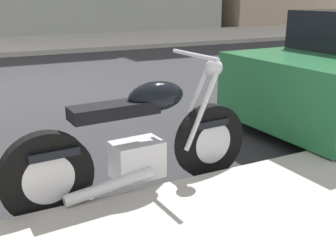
% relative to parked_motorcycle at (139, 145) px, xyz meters
% --- Properties ---
extents(ground_plane, '(260.00, 260.00, 0.00)m').
position_rel_parked_motorcycle_xyz_m(ground_plane, '(-0.43, 4.41, -0.44)').
color(ground_plane, '#28282B').
extents(sidewalk_far_curb, '(120.00, 5.00, 0.14)m').
position_rel_parked_motorcycle_xyz_m(sidewalk_far_curb, '(11.57, 11.38, -0.37)').
color(sidewalk_far_curb, '#ADA89E').
rests_on(sidewalk_far_curb, ground).
extents(parking_stall_stripe, '(0.12, 2.20, 0.01)m').
position_rel_parked_motorcycle_xyz_m(parking_stall_stripe, '(-0.43, 0.55, -0.44)').
color(parking_stall_stripe, silver).
rests_on(parking_stall_stripe, ground).
extents(parked_motorcycle, '(2.12, 0.62, 1.14)m').
position_rel_parked_motorcycle_xyz_m(parked_motorcycle, '(0.00, 0.00, 0.00)').
color(parked_motorcycle, black).
rests_on(parked_motorcycle, ground).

